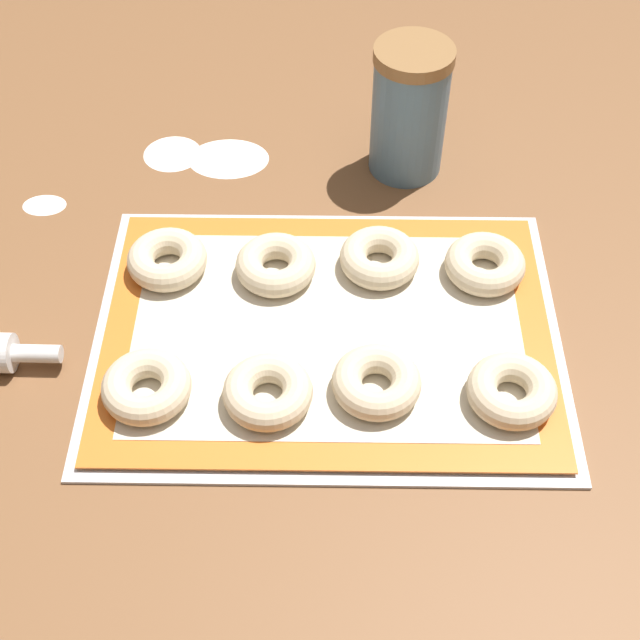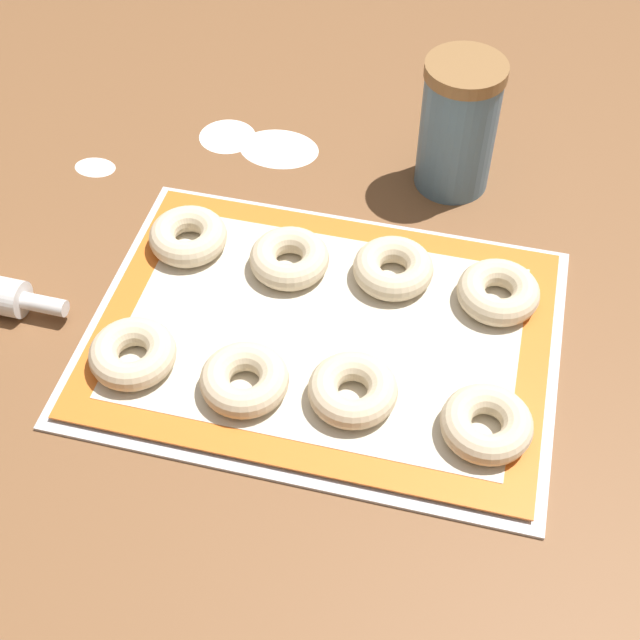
% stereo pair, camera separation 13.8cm
% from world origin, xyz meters
% --- Properties ---
extents(ground_plane, '(2.80, 2.80, 0.00)m').
position_xyz_m(ground_plane, '(0.00, 0.00, 0.00)').
color(ground_plane, brown).
extents(baking_tray, '(0.50, 0.37, 0.01)m').
position_xyz_m(baking_tray, '(-0.00, 0.01, 0.00)').
color(baking_tray, silver).
rests_on(baking_tray, ground_plane).
extents(baking_mat, '(0.48, 0.35, 0.00)m').
position_xyz_m(baking_mat, '(-0.00, 0.01, 0.01)').
color(baking_mat, orange).
rests_on(baking_mat, baking_tray).
extents(bagel_front_far_left, '(0.09, 0.09, 0.03)m').
position_xyz_m(bagel_front_far_left, '(-0.18, -0.08, 0.03)').
color(bagel_front_far_left, beige).
rests_on(bagel_front_far_left, baking_mat).
extents(bagel_front_mid_left, '(0.09, 0.09, 0.03)m').
position_xyz_m(bagel_front_mid_left, '(-0.06, -0.09, 0.03)').
color(bagel_front_mid_left, beige).
rests_on(bagel_front_mid_left, baking_mat).
extents(bagel_front_mid_right, '(0.09, 0.09, 0.03)m').
position_xyz_m(bagel_front_mid_right, '(0.05, -0.08, 0.03)').
color(bagel_front_mid_right, beige).
rests_on(bagel_front_mid_right, baking_mat).
extents(bagel_front_far_right, '(0.09, 0.09, 0.03)m').
position_xyz_m(bagel_front_far_right, '(0.18, -0.08, 0.03)').
color(bagel_front_far_right, beige).
rests_on(bagel_front_far_right, baking_mat).
extents(bagel_back_far_left, '(0.09, 0.09, 0.03)m').
position_xyz_m(bagel_back_far_left, '(-0.18, 0.09, 0.03)').
color(bagel_back_far_left, beige).
rests_on(bagel_back_far_left, baking_mat).
extents(bagel_back_mid_left, '(0.09, 0.09, 0.03)m').
position_xyz_m(bagel_back_mid_left, '(-0.06, 0.09, 0.03)').
color(bagel_back_mid_left, beige).
rests_on(bagel_back_mid_left, baking_mat).
extents(bagel_back_mid_right, '(0.09, 0.09, 0.03)m').
position_xyz_m(bagel_back_mid_right, '(0.06, 0.10, 0.03)').
color(bagel_back_mid_right, beige).
rests_on(bagel_back_mid_right, baking_mat).
extents(bagel_back_far_right, '(0.09, 0.09, 0.03)m').
position_xyz_m(bagel_back_far_right, '(0.18, 0.09, 0.03)').
color(bagel_back_far_right, beige).
rests_on(bagel_back_far_right, baking_mat).
extents(flour_canister, '(0.10, 0.10, 0.17)m').
position_xyz_m(flour_canister, '(0.10, 0.29, 0.09)').
color(flour_canister, slate).
rests_on(flour_canister, ground_plane).
extents(flour_patch_near, '(0.08, 0.07, 0.00)m').
position_xyz_m(flour_patch_near, '(-0.21, 0.31, 0.00)').
color(flour_patch_near, white).
rests_on(flour_patch_near, ground_plane).
extents(flour_patch_far, '(0.11, 0.08, 0.00)m').
position_xyz_m(flour_patch_far, '(-0.13, 0.30, 0.00)').
color(flour_patch_far, white).
rests_on(flour_patch_far, ground_plane).
extents(flour_patch_side, '(0.05, 0.04, 0.00)m').
position_xyz_m(flour_patch_side, '(-0.35, 0.21, 0.00)').
color(flour_patch_side, white).
rests_on(flour_patch_side, ground_plane).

